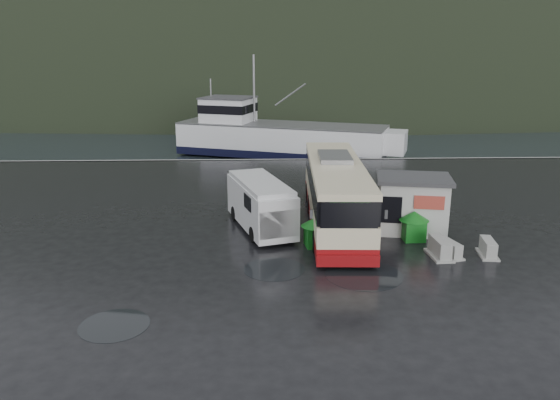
{
  "coord_description": "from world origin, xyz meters",
  "views": [
    {
      "loc": [
        -1.32,
        -24.72,
        9.12
      ],
      "look_at": [
        -0.43,
        1.53,
        1.7
      ],
      "focal_mm": 35.0,
      "sensor_mm": 36.0,
      "label": 1
    }
  ],
  "objects_px": {
    "white_van": "(261,228)",
    "jersey_barrier_b": "(439,257)",
    "ticket_kiosk": "(411,231)",
    "coach_bus": "(335,224)",
    "dome_tent": "(339,259)",
    "jersey_barrier_c": "(449,256)",
    "fishing_trawler": "(281,142)",
    "waste_bin_left": "(413,240)",
    "jersey_barrier_a": "(487,256)",
    "waste_bin_right": "(316,246)"
  },
  "relations": [
    {
      "from": "waste_bin_right",
      "to": "jersey_barrier_b",
      "type": "relative_size",
      "value": 0.85
    },
    {
      "from": "jersey_barrier_b",
      "to": "waste_bin_left",
      "type": "bearing_deg",
      "value": 104.57
    },
    {
      "from": "jersey_barrier_b",
      "to": "dome_tent",
      "type": "bearing_deg",
      "value": -178.88
    },
    {
      "from": "ticket_kiosk",
      "to": "fishing_trawler",
      "type": "bearing_deg",
      "value": 112.36
    },
    {
      "from": "coach_bus",
      "to": "white_van",
      "type": "height_order",
      "value": "coach_bus"
    },
    {
      "from": "waste_bin_left",
      "to": "jersey_barrier_a",
      "type": "xyz_separation_m",
      "value": [
        2.81,
        -2.2,
        0.0
      ]
    },
    {
      "from": "white_van",
      "to": "jersey_barrier_c",
      "type": "height_order",
      "value": "white_van"
    },
    {
      "from": "fishing_trawler",
      "to": "ticket_kiosk",
      "type": "bearing_deg",
      "value": -58.04
    },
    {
      "from": "coach_bus",
      "to": "dome_tent",
      "type": "bearing_deg",
      "value": -92.65
    },
    {
      "from": "coach_bus",
      "to": "waste_bin_left",
      "type": "xyz_separation_m",
      "value": [
        3.5,
        -2.54,
        0.0
      ]
    },
    {
      "from": "jersey_barrier_c",
      "to": "fishing_trawler",
      "type": "xyz_separation_m",
      "value": [
        -6.51,
        30.66,
        0.0
      ]
    },
    {
      "from": "ticket_kiosk",
      "to": "jersey_barrier_a",
      "type": "xyz_separation_m",
      "value": [
        2.55,
        -3.55,
        0.0
      ]
    },
    {
      "from": "white_van",
      "to": "jersey_barrier_c",
      "type": "xyz_separation_m",
      "value": [
        8.5,
        -4.17,
        0.0
      ]
    },
    {
      "from": "jersey_barrier_a",
      "to": "fishing_trawler",
      "type": "height_order",
      "value": "fishing_trawler"
    },
    {
      "from": "waste_bin_right",
      "to": "jersey_barrier_c",
      "type": "xyz_separation_m",
      "value": [
        5.89,
        -1.52,
        0.0
      ]
    },
    {
      "from": "waste_bin_left",
      "to": "jersey_barrier_a",
      "type": "height_order",
      "value": "waste_bin_left"
    },
    {
      "from": "white_van",
      "to": "jersey_barrier_c",
      "type": "relative_size",
      "value": 4.35
    },
    {
      "from": "coach_bus",
      "to": "ticket_kiosk",
      "type": "bearing_deg",
      "value": -15.12
    },
    {
      "from": "white_van",
      "to": "ticket_kiosk",
      "type": "height_order",
      "value": "ticket_kiosk"
    },
    {
      "from": "waste_bin_left",
      "to": "dome_tent",
      "type": "distance_m",
      "value": 4.58
    },
    {
      "from": "white_van",
      "to": "jersey_barrier_c",
      "type": "bearing_deg",
      "value": -42.95
    },
    {
      "from": "jersey_barrier_b",
      "to": "waste_bin_right",
      "type": "bearing_deg",
      "value": 164.02
    },
    {
      "from": "ticket_kiosk",
      "to": "jersey_barrier_b",
      "type": "height_order",
      "value": "ticket_kiosk"
    },
    {
      "from": "jersey_barrier_b",
      "to": "jersey_barrier_c",
      "type": "bearing_deg",
      "value": 4.16
    },
    {
      "from": "coach_bus",
      "to": "jersey_barrier_b",
      "type": "distance_m",
      "value": 6.3
    },
    {
      "from": "waste_bin_right",
      "to": "jersey_barrier_b",
      "type": "distance_m",
      "value": 5.63
    },
    {
      "from": "fishing_trawler",
      "to": "coach_bus",
      "type": "bearing_deg",
      "value": -65.63
    },
    {
      "from": "jersey_barrier_a",
      "to": "fishing_trawler",
      "type": "bearing_deg",
      "value": 105.07
    },
    {
      "from": "ticket_kiosk",
      "to": "jersey_barrier_c",
      "type": "bearing_deg",
      "value": -66.7
    },
    {
      "from": "dome_tent",
      "to": "jersey_barrier_a",
      "type": "distance_m",
      "value": 6.75
    },
    {
      "from": "waste_bin_left",
      "to": "fishing_trawler",
      "type": "relative_size",
      "value": 0.06
    },
    {
      "from": "jersey_barrier_b",
      "to": "fishing_trawler",
      "type": "distance_m",
      "value": 31.28
    },
    {
      "from": "white_van",
      "to": "waste_bin_right",
      "type": "xyz_separation_m",
      "value": [
        2.61,
        -2.66,
        0.0
      ]
    },
    {
      "from": "waste_bin_left",
      "to": "jersey_barrier_b",
      "type": "relative_size",
      "value": 0.85
    },
    {
      "from": "dome_tent",
      "to": "jersey_barrier_b",
      "type": "bearing_deg",
      "value": 1.12
    },
    {
      "from": "dome_tent",
      "to": "jersey_barrier_c",
      "type": "height_order",
      "value": "dome_tent"
    },
    {
      "from": "waste_bin_left",
      "to": "jersey_barrier_a",
      "type": "relative_size",
      "value": 0.97
    },
    {
      "from": "dome_tent",
      "to": "ticket_kiosk",
      "type": "height_order",
      "value": "ticket_kiosk"
    },
    {
      "from": "white_van",
      "to": "jersey_barrier_b",
      "type": "xyz_separation_m",
      "value": [
        8.02,
        -4.21,
        0.0
      ]
    },
    {
      "from": "dome_tent",
      "to": "white_van",
      "type": "bearing_deg",
      "value": 129.13
    },
    {
      "from": "white_van",
      "to": "ticket_kiosk",
      "type": "xyz_separation_m",
      "value": [
        7.69,
        -0.61,
        0.0
      ]
    },
    {
      "from": "fishing_trawler",
      "to": "waste_bin_left",
      "type": "bearing_deg",
      "value": -59.08
    },
    {
      "from": "waste_bin_left",
      "to": "waste_bin_right",
      "type": "relative_size",
      "value": 1.01
    },
    {
      "from": "white_van",
      "to": "jersey_barrier_a",
      "type": "relative_size",
      "value": 4.11
    },
    {
      "from": "jersey_barrier_c",
      "to": "jersey_barrier_a",
      "type": "bearing_deg",
      "value": 0.55
    },
    {
      "from": "jersey_barrier_a",
      "to": "waste_bin_right",
      "type": "bearing_deg",
      "value": 168.89
    },
    {
      "from": "ticket_kiosk",
      "to": "fishing_trawler",
      "type": "xyz_separation_m",
      "value": [
        -5.7,
        27.1,
        0.0
      ]
    },
    {
      "from": "coach_bus",
      "to": "fishing_trawler",
      "type": "relative_size",
      "value": 0.52
    },
    {
      "from": "jersey_barrier_b",
      "to": "fishing_trawler",
      "type": "height_order",
      "value": "fishing_trawler"
    },
    {
      "from": "coach_bus",
      "to": "jersey_barrier_c",
      "type": "height_order",
      "value": "coach_bus"
    }
  ]
}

